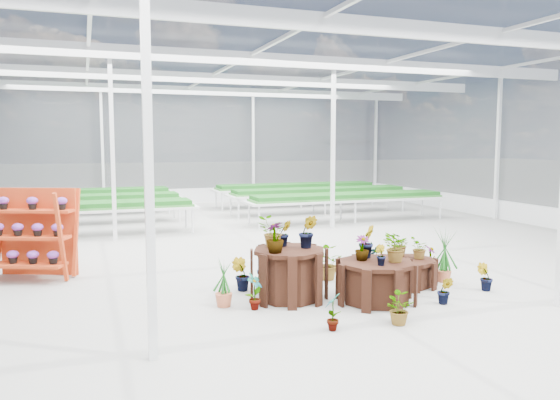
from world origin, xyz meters
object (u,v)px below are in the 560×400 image
object	(u,v)px
plinth_tall	(289,274)
shelf_rack	(29,235)
plinth_mid	(376,282)
plinth_low	(406,272)

from	to	relation	value
plinth_tall	shelf_rack	xyz separation A→B (m)	(-3.94, 2.76, 0.41)
plinth_mid	plinth_low	distance (m)	1.22
plinth_mid	shelf_rack	distance (m)	6.16
plinth_tall	plinth_low	distance (m)	2.21
plinth_tall	plinth_mid	distance (m)	1.34
plinth_low	shelf_rack	size ratio (longest dim) A/B	0.63
plinth_tall	shelf_rack	size ratio (longest dim) A/B	0.72
plinth_mid	plinth_tall	bearing A→B (deg)	153.43
shelf_rack	plinth_mid	bearing A→B (deg)	-10.63
plinth_tall	plinth_low	xyz separation A→B (m)	(2.20, 0.10, -0.17)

